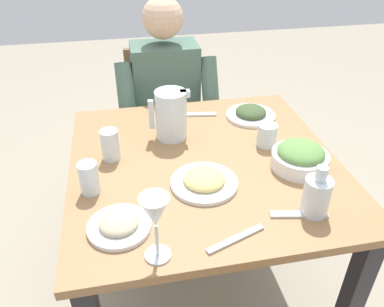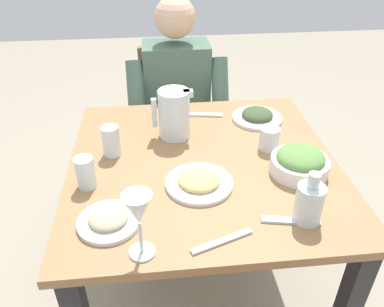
% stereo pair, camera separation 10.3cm
% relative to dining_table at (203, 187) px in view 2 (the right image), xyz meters
% --- Properties ---
extents(ground_plane, '(8.00, 8.00, 0.00)m').
position_rel_dining_table_xyz_m(ground_plane, '(0.00, 0.00, -0.63)').
color(ground_plane, '#9E937F').
extents(dining_table, '(0.94, 0.94, 0.74)m').
position_rel_dining_table_xyz_m(dining_table, '(0.00, 0.00, 0.00)').
color(dining_table, '#997047').
rests_on(dining_table, ground_plane).
extents(chair_near, '(0.40, 0.40, 0.87)m').
position_rel_dining_table_xyz_m(chair_near, '(0.04, -0.80, -0.13)').
color(chair_near, brown).
rests_on(chair_near, ground_plane).
extents(diner_near, '(0.48, 0.53, 1.17)m').
position_rel_dining_table_xyz_m(diner_near, '(0.04, -0.60, 0.01)').
color(diner_near, '#4C6B5B').
rests_on(diner_near, ground_plane).
extents(water_pitcher, '(0.16, 0.12, 0.19)m').
position_rel_dining_table_xyz_m(water_pitcher, '(0.09, -0.19, 0.21)').
color(water_pitcher, silver).
rests_on(water_pitcher, dining_table).
extents(salad_bowl, '(0.19, 0.19, 0.09)m').
position_rel_dining_table_xyz_m(salad_bowl, '(-0.31, 0.10, 0.16)').
color(salad_bowl, white).
rests_on(salad_bowl, dining_table).
extents(plate_fries, '(0.22, 0.22, 0.04)m').
position_rel_dining_table_xyz_m(plate_fries, '(0.03, 0.14, 0.13)').
color(plate_fries, white).
rests_on(plate_fries, dining_table).
extents(plate_dolmas, '(0.21, 0.21, 0.05)m').
position_rel_dining_table_xyz_m(plate_dolmas, '(-0.27, -0.28, 0.14)').
color(plate_dolmas, white).
rests_on(plate_dolmas, dining_table).
extents(plate_beans, '(0.18, 0.18, 0.04)m').
position_rel_dining_table_xyz_m(plate_beans, '(0.31, 0.28, 0.13)').
color(plate_beans, white).
rests_on(plate_beans, dining_table).
extents(water_glass_center, '(0.06, 0.06, 0.11)m').
position_rel_dining_table_xyz_m(water_glass_center, '(0.39, 0.10, 0.17)').
color(water_glass_center, silver).
rests_on(water_glass_center, dining_table).
extents(water_glass_far_right, '(0.06, 0.06, 0.11)m').
position_rel_dining_table_xyz_m(water_glass_far_right, '(0.32, -0.08, 0.17)').
color(water_glass_far_right, silver).
rests_on(water_glass_far_right, dining_table).
extents(water_glass_by_pitcher, '(0.07, 0.07, 0.09)m').
position_rel_dining_table_xyz_m(water_glass_by_pitcher, '(-0.25, -0.06, 0.16)').
color(water_glass_by_pitcher, silver).
rests_on(water_glass_by_pitcher, dining_table).
extents(wine_glass, '(0.08, 0.08, 0.20)m').
position_rel_dining_table_xyz_m(wine_glass, '(0.22, 0.40, 0.26)').
color(wine_glass, silver).
rests_on(wine_glass, dining_table).
extents(oil_carafe, '(0.08, 0.08, 0.16)m').
position_rel_dining_table_xyz_m(oil_carafe, '(-0.26, 0.33, 0.17)').
color(oil_carafe, silver).
rests_on(oil_carafe, dining_table).
extents(fork_near, '(0.17, 0.06, 0.01)m').
position_rel_dining_table_xyz_m(fork_near, '(-0.21, 0.33, 0.12)').
color(fork_near, silver).
rests_on(fork_near, dining_table).
extents(knife_near, '(0.18, 0.08, 0.01)m').
position_rel_dining_table_xyz_m(knife_near, '(-0.00, 0.39, 0.12)').
color(knife_near, silver).
rests_on(knife_near, dining_table).
extents(fork_far, '(0.17, 0.05, 0.01)m').
position_rel_dining_table_xyz_m(fork_far, '(-0.04, -0.34, 0.12)').
color(fork_far, silver).
rests_on(fork_far, dining_table).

